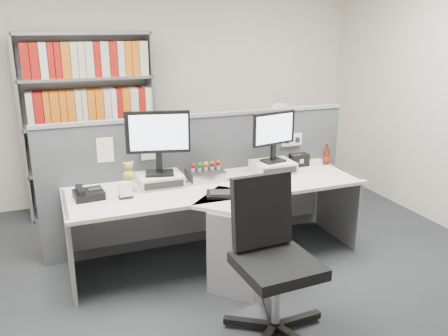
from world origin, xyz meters
name	(u,v)px	position (x,y,z in m)	size (l,w,h in m)	color
ground	(254,305)	(0.00, 0.00, 0.00)	(5.50, 5.50, 0.00)	#2C3034
room_shell	(260,69)	(0.00, 0.00, 1.79)	(5.04, 5.54, 2.72)	beige
partition	(202,178)	(0.00, 1.25, 0.65)	(3.00, 0.08, 1.27)	#474C51
desk	(226,222)	(0.00, 0.60, 0.46)	(2.60, 1.20, 0.72)	silver
monitor_riser_left	(160,180)	(-0.47, 0.98, 0.77)	(0.38, 0.31, 0.10)	beige
monitor_riser_right	(273,167)	(0.63, 0.98, 0.77)	(0.38, 0.31, 0.10)	beige
monitor_left	(158,137)	(-0.47, 0.98, 1.15)	(0.54, 0.22, 0.56)	black
monitor_right	(274,132)	(0.63, 0.98, 1.10)	(0.46, 0.19, 0.48)	black
desktop_pc	(205,174)	(-0.05, 1.00, 0.76)	(0.32, 0.29, 0.08)	black
figurines	(206,165)	(-0.05, 0.99, 0.86)	(0.29, 0.05, 0.09)	beige
keyboard	(236,194)	(0.05, 0.50, 0.74)	(0.52, 0.33, 0.03)	black
mouse	(278,187)	(0.44, 0.51, 0.74)	(0.06, 0.10, 0.04)	black
desk_phone	(88,194)	(-1.09, 0.88, 0.76)	(0.25, 0.23, 0.10)	black
desk_calendar	(125,192)	(-0.81, 0.77, 0.78)	(0.11, 0.08, 0.13)	black
plush_toy	(129,173)	(-0.75, 0.89, 0.89)	(0.10, 0.10, 0.17)	#AF953A
speaker	(299,160)	(0.95, 1.06, 0.78)	(0.18, 0.10, 0.12)	black
cola_bottle	(326,156)	(1.24, 1.01, 0.80)	(0.07, 0.07, 0.22)	#3F190A
shelving_unit	(90,127)	(-0.90, 2.44, 0.98)	(1.41, 0.40, 2.00)	gray
filing_cabinet	(276,172)	(1.20, 1.99, 0.35)	(0.45, 0.61, 0.70)	gray
desk_fan	(278,118)	(1.20, 1.99, 1.01)	(0.29, 0.17, 0.49)	white
office_chair	(271,253)	(-0.01, -0.27, 0.57)	(0.69, 0.71, 1.07)	silver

